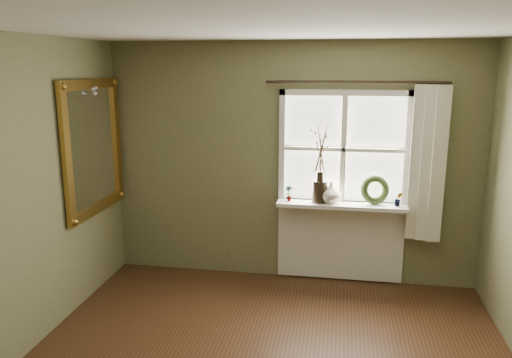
{
  "coord_description": "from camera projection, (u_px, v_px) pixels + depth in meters",
  "views": [
    {
      "loc": [
        0.51,
        -3.04,
        2.36
      ],
      "look_at": [
        -0.27,
        1.55,
        1.28
      ],
      "focal_mm": 35.0,
      "sensor_mm": 36.0,
      "label": 1
    }
  ],
  "objects": [
    {
      "name": "wreath",
      "position": [
        375.0,
        193.0,
        5.23
      ],
      "size": [
        0.34,
        0.23,
        0.32
      ],
      "primitive_type": "torus",
      "rotation": [
        1.36,
        0.0,
        0.31
      ],
      "color": "#2E411D",
      "rests_on": "window_sill"
    },
    {
      "name": "gilt_mirror",
      "position": [
        93.0,
        147.0,
        5.08
      ],
      "size": [
        0.1,
        1.15,
        1.37
      ],
      "color": "white",
      "rests_on": "wall_left"
    },
    {
      "name": "window_sill",
      "position": [
        341.0,
        205.0,
        5.28
      ],
      "size": [
        1.36,
        0.26,
        0.04
      ],
      "primitive_type": "cube",
      "color": "silver",
      "rests_on": "wall_back"
    },
    {
      "name": "curtain_rod",
      "position": [
        356.0,
        82.0,
        5.02
      ],
      "size": [
        1.84,
        0.03,
        0.03
      ],
      "primitive_type": "cylinder",
      "rotation": [
        0.0,
        1.57,
        0.0
      ],
      "color": "black",
      "rests_on": "wall_back"
    },
    {
      "name": "potted_plant_right",
      "position": [
        398.0,
        199.0,
        5.16
      ],
      "size": [
        0.08,
        0.07,
        0.15
      ],
      "primitive_type": "imported",
      "rotation": [
        0.0,
        0.0,
        0.02
      ],
      "color": "#2E411D",
      "rests_on": "window_sill"
    },
    {
      "name": "window_apron",
      "position": [
        340.0,
        241.0,
        5.48
      ],
      "size": [
        1.36,
        0.04,
        0.88
      ],
      "primitive_type": "cube",
      "color": "silver",
      "rests_on": "ground"
    },
    {
      "name": "ceiling",
      "position": [
        257.0,
        22.0,
        2.95
      ],
      "size": [
        4.5,
        4.5,
        0.0
      ],
      "primitive_type": "plane",
      "color": "silver",
      "rests_on": "ground"
    },
    {
      "name": "dark_jug",
      "position": [
        320.0,
        191.0,
        5.29
      ],
      "size": [
        0.21,
        0.21,
        0.24
      ],
      "primitive_type": "cylinder",
      "rotation": [
        0.0,
        0.0,
        0.33
      ],
      "color": "black",
      "rests_on": "window_sill"
    },
    {
      "name": "cream_vase",
      "position": [
        331.0,
        192.0,
        5.27
      ],
      "size": [
        0.25,
        0.25,
        0.23
      ],
      "primitive_type": "imported",
      "rotation": [
        0.0,
        0.0,
        -0.2
      ],
      "color": "beige",
      "rests_on": "window_sill"
    },
    {
      "name": "window_frame",
      "position": [
        343.0,
        149.0,
        5.25
      ],
      "size": [
        1.36,
        0.06,
        1.24
      ],
      "color": "silver",
      "rests_on": "wall_back"
    },
    {
      "name": "curtain",
      "position": [
        427.0,
        164.0,
        5.05
      ],
      "size": [
        0.36,
        0.12,
        1.59
      ],
      "primitive_type": "cube",
      "color": "beige",
      "rests_on": "wall_back"
    },
    {
      "name": "wall_back",
      "position": [
        292.0,
        163.0,
        5.45
      ],
      "size": [
        4.0,
        0.1,
        2.6
      ],
      "primitive_type": "cube",
      "color": "#676844",
      "rests_on": "ground"
    },
    {
      "name": "potted_plant_left",
      "position": [
        289.0,
        193.0,
        5.35
      ],
      "size": [
        0.11,
        0.09,
        0.17
      ],
      "primitive_type": "imported",
      "rotation": [
        0.0,
        0.0,
        -0.42
      ],
      "color": "#2E411D",
      "rests_on": "window_sill"
    }
  ]
}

